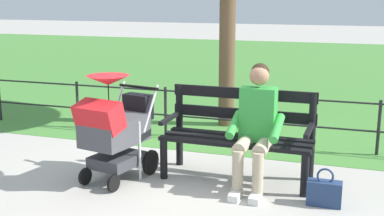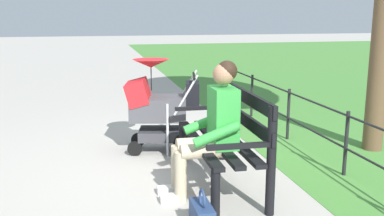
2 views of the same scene
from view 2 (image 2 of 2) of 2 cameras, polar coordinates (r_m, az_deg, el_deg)
ground_plane at (r=5.09m, az=1.06°, el=-7.20°), size 60.00×60.00×0.00m
park_bench at (r=4.37m, az=4.60°, el=-3.32°), size 1.61×0.63×0.96m
person_on_bench at (r=4.06m, az=2.56°, el=-2.27°), size 0.54×0.74×1.28m
stroller at (r=5.41m, az=-4.47°, el=0.45°), size 0.66×0.96×1.15m
park_fence at (r=5.47m, az=15.53°, el=-1.72°), size 7.09×0.04×0.70m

